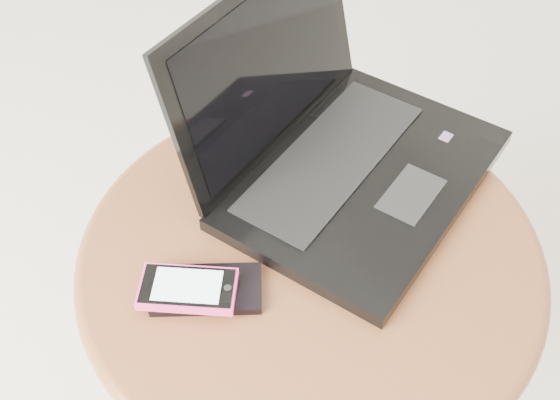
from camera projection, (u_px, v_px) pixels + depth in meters
table at (309, 294)px, 0.90m from camera, size 0.56×0.56×0.44m
laptop at (336, 146)px, 0.89m from camera, size 0.44×0.41×0.23m
phone_black at (206, 289)px, 0.79m from camera, size 0.14×0.12×0.01m
phone_pink at (188, 289)px, 0.77m from camera, size 0.12×0.11×0.01m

